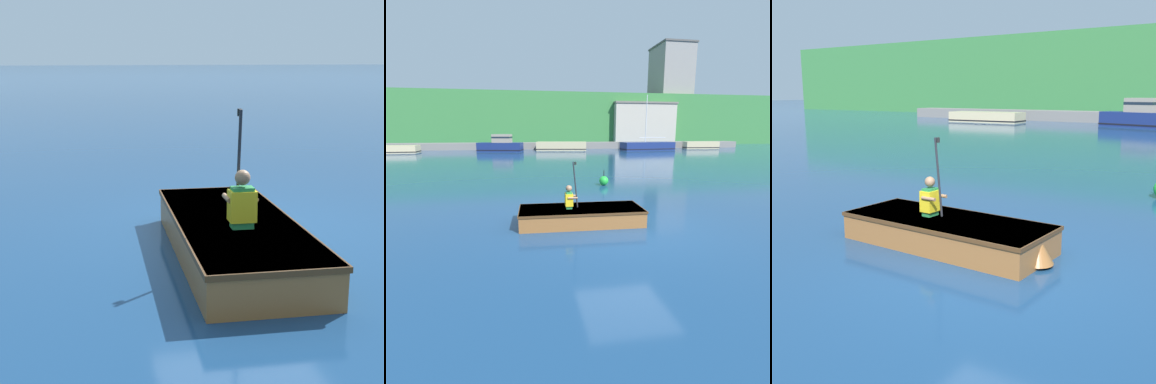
# 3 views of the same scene
# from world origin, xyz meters

# --- Properties ---
(ground_plane) EXTENTS (300.00, 300.00, 0.00)m
(ground_plane) POSITION_xyz_m (0.00, 0.00, 0.00)
(ground_plane) COLOR navy
(rowboat_foreground) EXTENTS (3.60, 1.46, 0.45)m
(rowboat_foreground) POSITION_xyz_m (-1.11, 0.55, 0.26)
(rowboat_foreground) COLOR #935B2D
(rowboat_foreground) RESTS_ON ground
(person_paddler) EXTENTS (0.37, 0.36, 1.29)m
(person_paddler) POSITION_xyz_m (-1.49, 0.56, 0.75)
(person_paddler) COLOR #267F3F
(person_paddler) RESTS_ON rowboat_foreground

